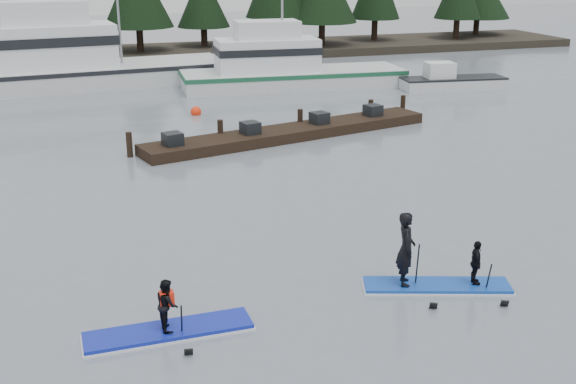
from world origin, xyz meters
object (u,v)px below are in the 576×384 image
object	(u,v)px
fishing_boat_large	(77,75)
paddleboard_solo	(168,320)
floating_dock	(291,133)
paddleboard_duo	(429,264)
fishing_boat_medium	(287,78)

from	to	relation	value
fishing_boat_large	paddleboard_solo	world-z (taller)	fishing_boat_large
floating_dock	paddleboard_solo	size ratio (longest dim) A/B	3.77
fishing_boat_large	floating_dock	bearing A→B (deg)	-67.12
paddleboard_duo	fishing_boat_medium	bearing A→B (deg)	97.93
floating_dock	paddleboard_duo	distance (m)	14.98
floating_dock	paddleboard_duo	bearing A→B (deg)	-109.30
fishing_boat_medium	paddleboard_duo	world-z (taller)	fishing_boat_medium
paddleboard_solo	fishing_boat_large	bearing A→B (deg)	90.37
fishing_boat_medium	paddleboard_solo	size ratio (longest dim) A/B	3.68
paddleboard_solo	floating_dock	bearing A→B (deg)	62.33
fishing_boat_medium	floating_dock	world-z (taller)	fishing_boat_medium
fishing_boat_large	paddleboard_duo	size ratio (longest dim) A/B	4.78
paddleboard_solo	paddleboard_duo	size ratio (longest dim) A/B	0.99
fishing_boat_medium	paddleboard_solo	bearing A→B (deg)	-108.87
fishing_boat_large	paddleboard_duo	world-z (taller)	fishing_boat_large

